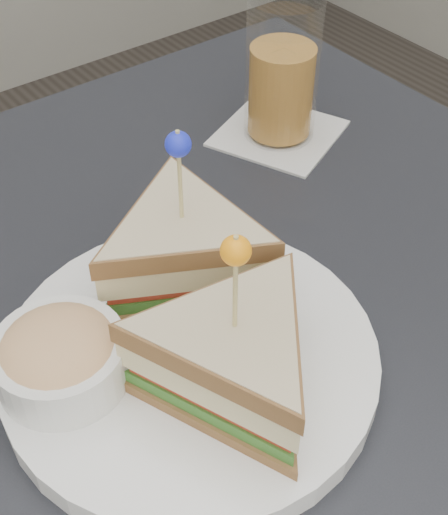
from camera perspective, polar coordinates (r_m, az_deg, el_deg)
table at (r=0.65m, az=-0.17°, el=-9.00°), size 0.80×0.80×0.75m
plate_meal at (r=0.53m, az=-2.74°, el=-4.90°), size 0.37×0.37×0.17m
drink_set at (r=0.76m, az=4.61°, el=14.01°), size 0.16×0.16×0.15m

